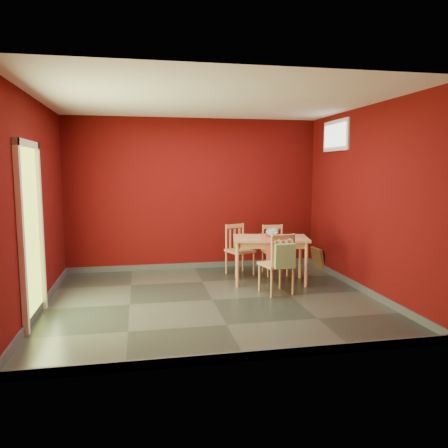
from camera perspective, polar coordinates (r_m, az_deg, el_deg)
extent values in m
plane|color=#2D342D|center=(6.15, -1.51, -9.86)|extent=(4.50, 4.50, 0.00)
plane|color=#500808|center=(7.87, -3.95, 3.87)|extent=(4.50, 0.00, 4.50)
plane|color=#500808|center=(3.94, 3.22, 0.59)|extent=(4.50, 0.00, 4.50)
plane|color=#500808|center=(5.96, -23.45, 2.24)|extent=(0.00, 4.00, 4.00)
plane|color=#500808|center=(6.65, 17.99, 2.93)|extent=(0.00, 4.00, 4.00)
plane|color=white|center=(5.95, -1.60, 15.86)|extent=(4.50, 4.50, 0.00)
cube|color=#3F4244|center=(8.04, -3.86, -5.42)|extent=(4.50, 0.02, 0.10)
cube|color=#3F4244|center=(4.30, 3.05, -16.85)|extent=(4.50, 0.02, 0.10)
cube|color=#3F4244|center=(6.19, -22.72, -9.83)|extent=(0.03, 4.00, 0.10)
cube|color=#3F4244|center=(6.85, 17.47, -7.97)|extent=(0.03, 4.00, 0.10)
cube|color=#B7D838|center=(5.60, -24.03, -1.42)|extent=(0.02, 0.85, 2.05)
cube|color=white|center=(5.14, -24.96, -1.73)|extent=(0.06, 0.08, 2.13)
cube|color=white|center=(6.04, -22.86, -0.39)|extent=(0.06, 0.08, 2.13)
cube|color=white|center=(5.55, -24.36, 9.53)|extent=(0.06, 1.01, 0.08)
cube|color=white|center=(7.53, 14.42, 11.13)|extent=(0.03, 0.90, 0.50)
cube|color=white|center=(7.52, 14.27, 11.14)|extent=(0.02, 0.76, 0.36)
cube|color=silver|center=(8.33, 7.12, -3.26)|extent=(0.08, 0.02, 0.12)
cube|color=tan|center=(6.95, 6.08, -1.88)|extent=(1.29, 0.91, 0.04)
cube|color=tan|center=(6.96, 6.07, -2.43)|extent=(1.15, 0.77, 0.10)
cylinder|color=tan|center=(6.71, 1.76, -5.35)|extent=(0.05, 0.05, 0.69)
cylinder|color=tan|center=(7.27, 1.68, -4.38)|extent=(0.05, 0.05, 0.69)
cylinder|color=tan|center=(6.81, 10.70, -5.28)|extent=(0.05, 0.05, 0.69)
cylinder|color=tan|center=(7.36, 9.94, -4.34)|extent=(0.05, 0.05, 0.69)
cube|color=#BC4D37|center=(6.95, 6.08, -1.68)|extent=(0.43, 0.68, 0.01)
cube|color=#BC4D37|center=(6.67, 6.87, -3.47)|extent=(0.30, 0.07, 0.32)
cube|color=tan|center=(7.50, 2.10, -3.52)|extent=(0.51, 0.51, 0.04)
cylinder|color=tan|center=(7.31, 1.69, -5.52)|extent=(0.03, 0.03, 0.39)
cylinder|color=tan|center=(7.59, 0.30, -5.04)|extent=(0.03, 0.03, 0.39)
cylinder|color=tan|center=(7.49, 3.92, -5.22)|extent=(0.03, 0.03, 0.39)
cylinder|color=tan|center=(7.77, 2.47, -4.76)|extent=(0.03, 0.03, 0.39)
cylinder|color=tan|center=(7.51, 0.30, -1.69)|extent=(0.03, 0.03, 0.43)
cylinder|color=tan|center=(7.69, 2.49, -1.49)|extent=(0.03, 0.03, 0.43)
cube|color=tan|center=(7.57, 1.41, -0.27)|extent=(0.35, 0.15, 0.07)
cube|color=tan|center=(7.55, 0.79, -1.93)|extent=(0.04, 0.03, 0.33)
cube|color=tan|center=(7.60, 1.41, -1.87)|extent=(0.04, 0.03, 0.33)
cube|color=tan|center=(7.66, 2.01, -1.81)|extent=(0.04, 0.03, 0.33)
cube|color=tan|center=(7.55, 6.68, -3.55)|extent=(0.40, 0.40, 0.04)
cylinder|color=tan|center=(7.39, 5.78, -5.45)|extent=(0.03, 0.03, 0.38)
cylinder|color=tan|center=(7.70, 5.10, -4.91)|extent=(0.03, 0.03, 0.38)
cylinder|color=tan|center=(7.48, 8.27, -5.32)|extent=(0.03, 0.03, 0.38)
cylinder|color=tan|center=(7.80, 7.49, -4.80)|extent=(0.03, 0.03, 0.38)
cylinder|color=tan|center=(7.62, 5.13, -1.68)|extent=(0.03, 0.03, 0.42)
cylinder|color=tan|center=(7.72, 7.55, -1.61)|extent=(0.03, 0.03, 0.42)
cube|color=tan|center=(7.65, 6.36, -0.36)|extent=(0.36, 0.04, 0.07)
cube|color=tan|center=(7.65, 5.67, -1.94)|extent=(0.03, 0.02, 0.33)
cube|color=tan|center=(7.68, 6.34, -1.92)|extent=(0.03, 0.02, 0.33)
cube|color=tan|center=(7.70, 7.01, -1.90)|extent=(0.03, 0.02, 0.33)
cube|color=tan|center=(6.42, 6.84, -5.26)|extent=(0.50, 0.50, 0.04)
cylinder|color=tan|center=(6.70, 7.34, -6.68)|extent=(0.04, 0.04, 0.41)
cylinder|color=tan|center=(6.41, 9.01, -7.35)|extent=(0.04, 0.04, 0.41)
cylinder|color=tan|center=(6.53, 4.65, -7.02)|extent=(0.04, 0.04, 0.41)
cylinder|color=tan|center=(6.23, 6.24, -7.74)|extent=(0.04, 0.04, 0.41)
cylinder|color=tan|center=(6.31, 9.09, -3.27)|extent=(0.04, 0.04, 0.44)
cylinder|color=tan|center=(6.13, 6.30, -3.53)|extent=(0.04, 0.04, 0.44)
cube|color=tan|center=(6.19, 7.74, -1.73)|extent=(0.37, 0.12, 0.07)
cube|color=tan|center=(6.28, 8.48, -3.68)|extent=(0.04, 0.03, 0.35)
cube|color=tan|center=(6.23, 7.71, -3.76)|extent=(0.04, 0.03, 0.35)
cube|color=tan|center=(6.18, 6.93, -3.83)|extent=(0.04, 0.03, 0.35)
cube|color=#7FA268|center=(6.16, 7.94, -4.17)|extent=(0.29, 0.09, 0.34)
cylinder|color=#7FA268|center=(6.15, 7.08, -1.98)|extent=(0.01, 0.15, 0.01)
cylinder|color=#7FA268|center=(6.20, 8.52, -1.92)|extent=(0.01, 0.15, 0.01)
cube|color=brown|center=(8.12, 12.15, -4.41)|extent=(0.15, 0.39, 0.39)
cube|color=black|center=(8.12, 12.11, -4.42)|extent=(0.10, 0.27, 0.27)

